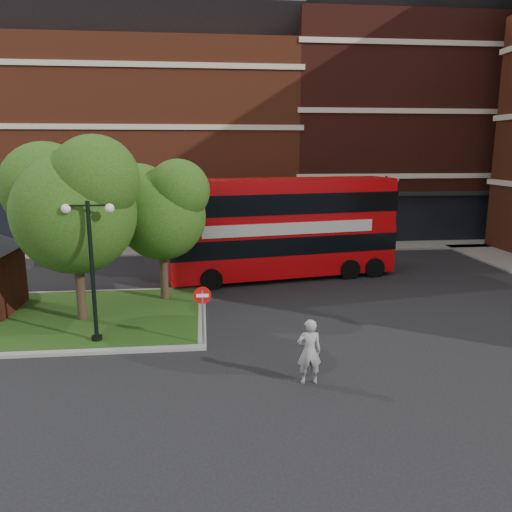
{
  "coord_description": "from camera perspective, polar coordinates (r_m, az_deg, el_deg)",
  "views": [
    {
      "loc": [
        -1.7,
        -16.7,
        6.66
      ],
      "look_at": [
        0.59,
        4.94,
        2.0
      ],
      "focal_mm": 35.0,
      "sensor_mm": 36.0,
      "label": 1
    }
  ],
  "objects": [
    {
      "name": "terrace_far_left",
      "position": [
        41.19,
        -15.19,
        12.15
      ],
      "size": [
        26.0,
        12.0,
        14.0
      ],
      "primitive_type": "cube",
      "color": "maroon",
      "rests_on": "ground"
    },
    {
      "name": "lamp_far_right",
      "position": [
        33.54,
        14.47,
        5.15
      ],
      "size": [
        1.72,
        0.36,
        5.0
      ],
      "color": "black",
      "rests_on": "ground"
    },
    {
      "name": "tree_island_east",
      "position": [
        21.98,
        -10.96,
        5.55
      ],
      "size": [
        4.46,
        3.9,
        6.29
      ],
      "color": "#2D2116",
      "rests_on": "ground"
    },
    {
      "name": "no_entry_sign",
      "position": [
        16.99,
        -6.12,
        -5.53
      ],
      "size": [
        0.6,
        0.07,
        2.16
      ],
      "rotation": [
        0.0,
        0.0,
        -0.03
      ],
      "color": "slate",
      "rests_on": "ground"
    },
    {
      "name": "lamp_far_left",
      "position": [
        31.65,
        0.72,
        5.13
      ],
      "size": [
        1.72,
        0.36,
        5.0
      ],
      "color": "black",
      "rests_on": "ground"
    },
    {
      "name": "woman",
      "position": [
        14.67,
        6.09,
        -10.8
      ],
      "size": [
        0.71,
        0.47,
        1.94
      ],
      "primitive_type": "imported",
      "rotation": [
        0.0,
        0.0,
        3.13
      ],
      "color": "gray",
      "rests_on": "ground"
    },
    {
      "name": "car_white",
      "position": [
        32.87,
        3.5,
        1.51
      ],
      "size": [
        3.96,
        1.6,
        1.28
      ],
      "primitive_type": "imported",
      "rotation": [
        0.0,
        0.0,
        1.51
      ],
      "color": "silver",
      "rests_on": "ground"
    },
    {
      "name": "bus",
      "position": [
        26.05,
        2.97,
        3.97
      ],
      "size": [
        12.21,
        4.78,
        4.55
      ],
      "rotation": [
        0.0,
        0.0,
        0.18
      ],
      "color": "red",
      "rests_on": "ground"
    },
    {
      "name": "lamp_island",
      "position": [
        17.74,
        -18.25,
        -1.01
      ],
      "size": [
        1.72,
        0.36,
        5.0
      ],
      "color": "black",
      "rests_on": "ground"
    },
    {
      "name": "car_silver",
      "position": [
        33.24,
        -6.02,
        1.69
      ],
      "size": [
        4.25,
        2.04,
        1.4
      ],
      "primitive_type": "imported",
      "rotation": [
        0.0,
        0.0,
        1.67
      ],
      "color": "silver",
      "rests_on": "ground"
    },
    {
      "name": "tree_island_west",
      "position": [
        19.98,
        -20.31,
        5.98
      ],
      "size": [
        5.4,
        4.71,
        7.21
      ],
      "color": "#2D2116",
      "rests_on": "ground"
    },
    {
      "name": "traffic_island",
      "position": [
        21.71,
        -22.74,
        -6.57
      ],
      "size": [
        12.6,
        7.6,
        0.15
      ],
      "color": "gray",
      "rests_on": "ground"
    },
    {
      "name": "pavement_far",
      "position": [
        33.9,
        -3.05,
        0.84
      ],
      "size": [
        44.0,
        3.0,
        0.12
      ],
      "primitive_type": "cube",
      "color": "slate",
      "rests_on": "ground"
    },
    {
      "name": "terrace_far_right",
      "position": [
        43.65,
        15.48,
        13.43
      ],
      "size": [
        18.0,
        12.0,
        16.0
      ],
      "primitive_type": "cube",
      "color": "#471911",
      "rests_on": "ground"
    },
    {
      "name": "ground",
      "position": [
        18.06,
        -0.22,
        -9.55
      ],
      "size": [
        120.0,
        120.0,
        0.0
      ],
      "primitive_type": "plane",
      "color": "black",
      "rests_on": "ground"
    }
  ]
}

